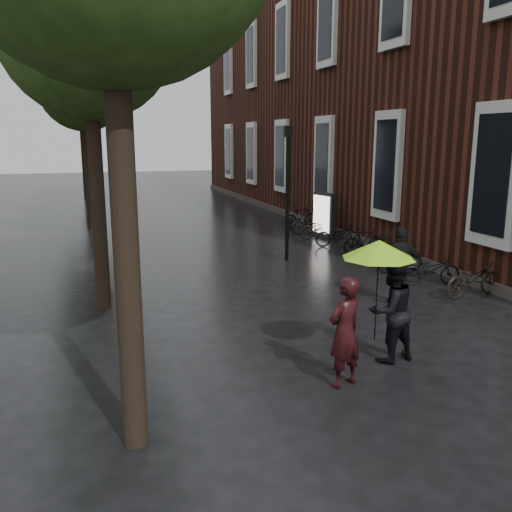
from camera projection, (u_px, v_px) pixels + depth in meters
name	position (u px, v px, depth m)	size (l,w,h in m)	color
ground	(442.00, 431.00, 7.40)	(120.00, 120.00, 0.00)	black
brick_building	(383.00, 96.00, 27.36)	(10.20, 33.20, 12.00)	#38160F
street_trees	(84.00, 69.00, 19.59)	(4.33, 34.03, 8.91)	black
person_burgundy	(345.00, 332.00, 8.57)	(0.66, 0.43, 1.81)	black
person_black	(391.00, 311.00, 9.55)	(0.91, 0.71, 1.86)	black
lime_umbrella	(379.00, 249.00, 8.75)	(1.21, 1.21, 1.78)	black
pedestrian_walking	(400.00, 266.00, 12.83)	(1.10, 0.46, 1.88)	black
parked_bicycles	(358.00, 240.00, 18.64)	(2.13, 11.91, 0.99)	black
ad_lightbox	(324.00, 215.00, 21.40)	(0.28, 1.20, 1.80)	black
lamp_post	(288.00, 180.00, 17.13)	(0.22, 0.22, 4.28)	black
cycle_sign	(122.00, 193.00, 21.97)	(0.14, 0.47, 2.60)	#262628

